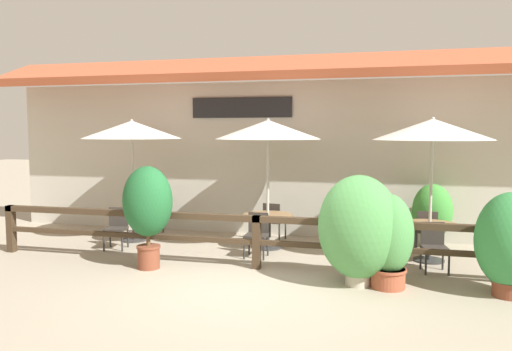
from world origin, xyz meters
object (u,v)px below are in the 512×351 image
(chair_near_streetside, at_px, (117,226))
(chair_middle_streetside, at_px, (257,233))
(potted_plant_tall_tropical, at_px, (511,243))
(chair_middle_wallside, at_px, (273,219))
(patio_umbrella_middle, at_px, (268,130))
(potted_plant_corner_fern, at_px, (148,205))
(dining_table_far, at_px, (430,231))
(patio_umbrella_near, at_px, (132,130))
(dining_table_middle, at_px, (268,221))
(patio_umbrella_far, at_px, (433,130))
(chair_near_wallside, at_px, (150,214))
(potted_plant_entrance_palm, at_px, (359,228))
(potted_plant_small_flowering, at_px, (432,213))
(potted_plant_broad_leaf, at_px, (389,240))
(dining_table_near, at_px, (134,215))
(chair_far_wallside, at_px, (426,229))
(chair_far_streetside, at_px, (434,245))

(chair_near_streetside, bearing_deg, chair_middle_streetside, -10.04)
(potted_plant_tall_tropical, bearing_deg, chair_middle_wallside, 145.24)
(patio_umbrella_middle, xyz_separation_m, potted_plant_corner_fern, (-1.72, -2.04, -1.34))
(chair_near_streetside, height_order, dining_table_far, chair_near_streetside)
(patio_umbrella_near, height_order, dining_table_middle, patio_umbrella_near)
(patio_umbrella_far, relative_size, potted_plant_tall_tropical, 1.74)
(chair_near_streetside, distance_m, chair_near_wallside, 1.58)
(potted_plant_entrance_palm, xyz_separation_m, potted_plant_small_flowering, (1.39, 3.05, -0.18))
(dining_table_far, bearing_deg, potted_plant_broad_leaf, -112.58)
(dining_table_near, height_order, chair_middle_streetside, chair_middle_streetside)
(patio_umbrella_near, height_order, chair_near_wallside, patio_umbrella_near)
(chair_near_wallside, bearing_deg, chair_far_wallside, -174.24)
(chair_far_streetside, bearing_deg, chair_near_streetside, 169.80)
(patio_umbrella_middle, distance_m, patio_umbrella_far, 3.19)
(chair_far_wallside, bearing_deg, patio_umbrella_near, 4.01)
(dining_table_near, bearing_deg, potted_plant_entrance_palm, -22.81)
(potted_plant_small_flowering, bearing_deg, chair_far_wallside, -107.54)
(chair_far_streetside, bearing_deg, potted_plant_broad_leaf, -133.09)
(patio_umbrella_middle, bearing_deg, potted_plant_tall_tropical, -27.40)
(patio_umbrella_near, relative_size, chair_near_wallside, 3.18)
(dining_table_middle, bearing_deg, patio_umbrella_middle, 180.00)
(patio_umbrella_middle, bearing_deg, chair_middle_wallside, 92.95)
(potted_plant_corner_fern, bearing_deg, potted_plant_small_flowering, 30.33)
(dining_table_middle, bearing_deg, potted_plant_corner_fern, -130.13)
(potted_plant_tall_tropical, relative_size, potted_plant_broad_leaf, 1.06)
(chair_near_wallside, xyz_separation_m, chair_far_streetside, (6.25, -1.79, 0.00))
(patio_umbrella_far, relative_size, chair_far_wallside, 3.18)
(potted_plant_tall_tropical, relative_size, potted_plant_entrance_palm, 0.89)
(patio_umbrella_near, xyz_separation_m, chair_far_wallside, (6.26, 0.46, -2.00))
(patio_umbrella_middle, bearing_deg, chair_middle_streetside, -93.53)
(chair_middle_streetside, xyz_separation_m, patio_umbrella_far, (3.23, 0.47, 2.00))
(dining_table_middle, height_order, chair_middle_streetside, chair_middle_streetside)
(potted_plant_broad_leaf, bearing_deg, potted_plant_small_flowering, 73.11)
(patio_umbrella_middle, bearing_deg, chair_far_streetside, -17.55)
(chair_middle_streetside, xyz_separation_m, potted_plant_entrance_palm, (2.00, -1.37, 0.45))
(chair_far_wallside, bearing_deg, potted_plant_entrance_palm, 64.06)
(dining_table_middle, height_order, chair_middle_wallside, chair_middle_wallside)
(potted_plant_entrance_palm, bearing_deg, chair_near_wallside, 149.89)
(dining_table_near, xyz_separation_m, patio_umbrella_far, (6.25, -0.27, 1.90))
(patio_umbrella_near, height_order, potted_plant_small_flowering, patio_umbrella_near)
(patio_umbrella_middle, distance_m, potted_plant_entrance_palm, 3.27)
(chair_near_wallside, height_order, potted_plant_small_flowering, potted_plant_small_flowering)
(chair_far_streetside, xyz_separation_m, potted_plant_corner_fern, (-4.91, -1.03, 0.66))
(chair_near_wallside, xyz_separation_m, chair_middle_wallside, (3.02, -0.02, 0.00))
(chair_near_wallside, height_order, potted_plant_entrance_palm, potted_plant_entrance_palm)
(potted_plant_broad_leaf, bearing_deg, patio_umbrella_middle, 138.33)
(chair_far_wallside, xyz_separation_m, potted_plant_tall_tropical, (0.95, -2.59, 0.34))
(chair_near_streetside, relative_size, chair_far_wallside, 1.00)
(patio_umbrella_near, distance_m, patio_umbrella_middle, 3.07)
(chair_far_streetside, height_order, chair_far_wallside, same)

